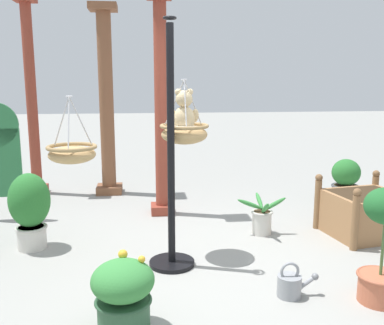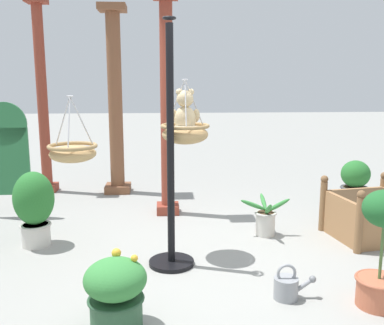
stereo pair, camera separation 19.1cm
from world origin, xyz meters
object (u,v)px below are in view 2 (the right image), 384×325
at_px(greenhouse_pillar_right, 42,101).
at_px(potted_plant_trailing_ivy, 34,205).
at_px(potted_plant_fern_front, 265,219).
at_px(teddy_bear, 185,114).
at_px(hanging_basket_left_high, 73,152).
at_px(greenhouse_pillar_far_back, 167,111).
at_px(display_pole_central, 171,194).
at_px(potted_plant_conical_shrub, 355,182).
at_px(potted_plant_small_succulent, 382,250).
at_px(watering_can, 287,287).
at_px(hanging_basket_with_teddy, 185,133).
at_px(display_sign_board, 6,150).
at_px(greenhouse_pillar_left, 115,105).
at_px(wooden_planter_box, 371,215).
at_px(potted_plant_tall_leafy, 116,292).

relative_size(greenhouse_pillar_right, potted_plant_trailing_ivy, 3.67).
bearing_deg(potted_plant_fern_front, teddy_bear, -153.50).
bearing_deg(hanging_basket_left_high, greenhouse_pillar_far_back, 61.98).
xyz_separation_m(display_pole_central, potted_plant_conical_shrub, (2.70, 1.94, -0.38)).
height_order(teddy_bear, potted_plant_small_succulent, teddy_bear).
height_order(potted_plant_conical_shrub, watering_can, potted_plant_conical_shrub).
relative_size(hanging_basket_with_teddy, display_sign_board, 0.42).
xyz_separation_m(potted_plant_small_succulent, potted_plant_trailing_ivy, (-3.07, 1.50, -0.02)).
height_order(hanging_basket_with_teddy, potted_plant_conical_shrub, hanging_basket_with_teddy).
xyz_separation_m(potted_plant_small_succulent, potted_plant_conical_shrub, (1.08, 2.85, -0.15)).
distance_m(greenhouse_pillar_left, display_sign_board, 1.83).
xyz_separation_m(greenhouse_pillar_far_back, potted_plant_conical_shrub, (2.71, 0.25, -1.05)).
height_order(teddy_bear, watering_can, teddy_bear).
bearing_deg(potted_plant_fern_front, hanging_basket_with_teddy, -152.47).
distance_m(display_pole_central, wooden_planter_box, 2.39).
relative_size(greenhouse_pillar_far_back, potted_plant_trailing_ivy, 3.49).
bearing_deg(display_pole_central, potted_plant_small_succulent, -29.27).
xyz_separation_m(hanging_basket_with_teddy, greenhouse_pillar_right, (-2.08, 2.75, 0.19)).
height_order(teddy_bear, hanging_basket_left_high, teddy_bear).
xyz_separation_m(greenhouse_pillar_left, watering_can, (1.73, -3.61, -1.29)).
bearing_deg(potted_plant_trailing_ivy, greenhouse_pillar_far_back, 37.18).
xyz_separation_m(hanging_basket_with_teddy, potted_plant_small_succulent, (1.47, -1.16, -0.79)).
bearing_deg(potted_plant_fern_front, display_sign_board, 163.87).
relative_size(greenhouse_pillar_left, potted_plant_small_succulent, 3.04).
height_order(teddy_bear, greenhouse_pillar_right, greenhouse_pillar_right).
height_order(hanging_basket_left_high, greenhouse_pillar_far_back, greenhouse_pillar_far_back).
bearing_deg(wooden_planter_box, hanging_basket_left_high, -170.15).
relative_size(greenhouse_pillar_far_back, potted_plant_fern_front, 4.86).
xyz_separation_m(hanging_basket_left_high, greenhouse_pillar_right, (-1.04, 2.98, 0.33)).
distance_m(greenhouse_pillar_left, potted_plant_conical_shrub, 3.77).
relative_size(wooden_planter_box, potted_plant_trailing_ivy, 1.22).
height_order(display_pole_central, potted_plant_fern_front, display_pole_central).
relative_size(greenhouse_pillar_right, greenhouse_pillar_far_back, 1.05).
distance_m(potted_plant_conical_shrub, watering_can, 3.22).
bearing_deg(potted_plant_fern_front, greenhouse_pillar_far_back, 139.70).
distance_m(potted_plant_trailing_ivy, watering_can, 2.76).
distance_m(display_pole_central, teddy_bear, 0.80).
bearing_deg(potted_plant_conical_shrub, potted_plant_tall_leafy, -135.85).
relative_size(display_pole_central, hanging_basket_left_high, 3.80).
height_order(potted_plant_small_succulent, potted_plant_conical_shrub, potted_plant_small_succulent).
distance_m(hanging_basket_left_high, greenhouse_pillar_right, 3.17).
height_order(display_pole_central, greenhouse_pillar_right, greenhouse_pillar_right).
bearing_deg(greenhouse_pillar_far_back, greenhouse_pillar_right, 145.77).
distance_m(potted_plant_small_succulent, potted_plant_trailing_ivy, 3.42).
bearing_deg(wooden_planter_box, watering_can, -135.67).
height_order(display_pole_central, potted_plant_trailing_ivy, display_pole_central).
bearing_deg(potted_plant_trailing_ivy, greenhouse_pillar_right, 101.34).
relative_size(potted_plant_tall_leafy, potted_plant_trailing_ivy, 0.69).
bearing_deg(hanging_basket_with_teddy, potted_plant_conical_shrub, 33.61).
relative_size(greenhouse_pillar_far_back, potted_plant_conical_shrub, 4.48).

